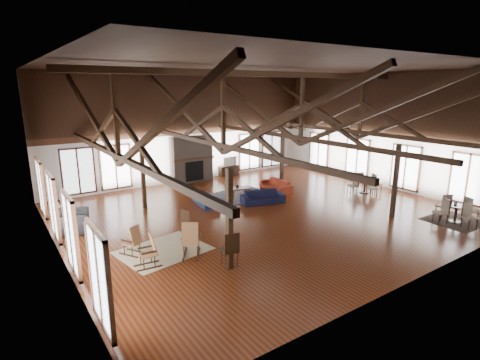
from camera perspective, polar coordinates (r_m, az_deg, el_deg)
floor at (r=16.21m, az=3.63°, el=-4.92°), size 16.00×16.00×0.00m
ceiling at (r=15.37m, az=3.98°, el=16.77°), size 16.00×14.00×0.02m
wall_back at (r=21.41m, az=-7.93°, el=7.80°), size 16.00×0.02×6.00m
wall_front at (r=10.98m, az=26.93°, el=0.71°), size 16.00×0.02×6.00m
wall_left at (r=12.36m, az=-26.87°, el=2.04°), size 0.02×14.00×6.00m
wall_right at (r=21.36m, az=21.08°, el=7.00°), size 0.02×14.00×6.00m
roof_truss at (r=15.40m, az=3.86°, el=9.42°), size 15.60×14.07×3.14m
post_grid at (r=15.79m, az=3.71°, el=0.32°), size 8.16×7.16×3.05m
fireplace at (r=21.37m, az=-7.38°, el=3.17°), size 2.50×0.69×2.60m
ceiling_fan at (r=14.98m, az=7.75°, el=8.07°), size 1.60×1.60×0.75m
sofa_navy_front at (r=17.39m, az=3.48°, el=-2.60°), size 2.14×1.32×0.58m
sofa_navy_left at (r=17.22m, az=-5.27°, el=-2.87°), size 1.96×1.03×0.55m
sofa_orange at (r=19.65m, az=5.48°, el=-0.75°), size 1.92×0.78×0.56m
coffee_table at (r=18.42m, az=-0.11°, el=-1.38°), size 1.19×0.73×0.43m
vase at (r=18.39m, az=-0.39°, el=-0.89°), size 0.22×0.22×0.20m
armchair at (r=15.24m, az=-24.00°, el=-5.85°), size 1.41×1.31×0.77m
side_table_lamp at (r=15.82m, az=-25.91°, el=-5.21°), size 0.44×0.44×1.11m
rocking_chair_a at (r=12.56m, az=-15.91°, el=-8.93°), size 0.74×0.86×0.98m
rocking_chair_b at (r=12.03m, az=-7.53°, el=-9.07°), size 0.90×1.02×1.17m
rocking_chair_c at (r=11.66m, az=-13.51°, el=-10.56°), size 0.80×0.48×0.99m
side_chair_a at (r=13.54m, az=-8.00°, el=-6.20°), size 0.56×0.56×1.03m
side_chair_b at (r=11.21m, az=-1.44°, el=-10.19°), size 0.55×0.55×1.11m
cafe_table_near at (r=17.18m, az=30.07°, el=-4.03°), size 1.89×1.89×0.97m
cafe_table_far at (r=20.05m, az=18.47°, el=-0.55°), size 1.82×1.82×0.94m
cup_near at (r=17.23m, az=30.02°, el=-3.05°), size 0.15×0.15×0.10m
cup_far at (r=20.02m, az=18.71°, el=0.16°), size 0.15×0.15×0.10m
tv_console at (r=22.86m, az=-1.75°, el=1.45°), size 1.21×0.45×0.60m
television at (r=22.77m, az=-1.67°, el=2.89°), size 0.97×0.23×0.55m
rug_tan at (r=12.79m, az=-11.61°, el=-10.47°), size 3.04×2.56×0.01m
rug_navy at (r=18.75m, az=0.03°, el=-2.26°), size 3.32×2.66×0.01m
rug_dark at (r=17.48m, az=29.95°, el=-5.39°), size 2.18×1.99×0.01m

